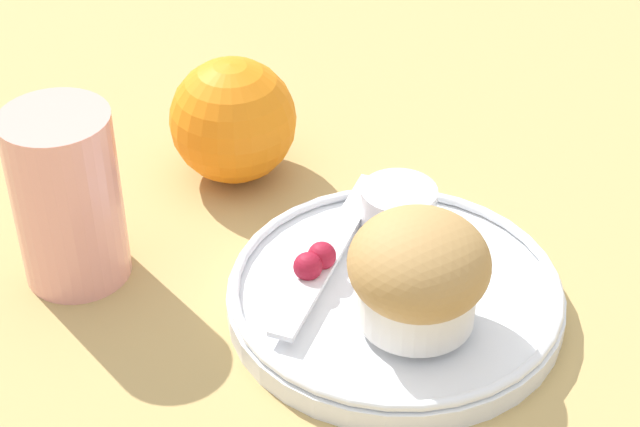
{
  "coord_description": "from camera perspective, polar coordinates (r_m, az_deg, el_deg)",
  "views": [
    {
      "loc": [
        -0.37,
        -0.26,
        0.42
      ],
      "look_at": [
        0.0,
        0.05,
        0.06
      ],
      "focal_mm": 60.0,
      "sensor_mm": 36.0,
      "label": 1
    }
  ],
  "objects": [
    {
      "name": "muffin",
      "position": [
        0.57,
        5.33,
        -3.12
      ],
      "size": [
        0.08,
        0.08,
        0.07
      ],
      "color": "silver",
      "rests_on": "plate"
    },
    {
      "name": "juice_glass",
      "position": [
        0.63,
        -13.34,
        0.84
      ],
      "size": [
        0.06,
        0.06,
        0.11
      ],
      "color": "#E5998C",
      "rests_on": "ground_plane"
    },
    {
      "name": "cream_ramekin",
      "position": [
        0.65,
        4.22,
        0.55
      ],
      "size": [
        0.05,
        0.05,
        0.02
      ],
      "color": "silver",
      "rests_on": "plate"
    },
    {
      "name": "plate",
      "position": [
        0.62,
        3.9,
        -4.32
      ],
      "size": [
        0.19,
        0.19,
        0.02
      ],
      "color": "white",
      "rests_on": "ground_plane"
    },
    {
      "name": "berry_pair",
      "position": [
        0.61,
        -0.17,
        -2.48
      ],
      "size": [
        0.03,
        0.02,
        0.02
      ],
      "color": "maroon",
      "rests_on": "plate"
    },
    {
      "name": "orange_fruit",
      "position": [
        0.71,
        -4.66,
        4.98
      ],
      "size": [
        0.08,
        0.08,
        0.08
      ],
      "color": "orange",
      "rests_on": "ground_plane"
    },
    {
      "name": "ground_plane",
      "position": [
        0.62,
        3.05,
        -5.86
      ],
      "size": [
        3.0,
        3.0,
        0.0
      ],
      "primitive_type": "plane",
      "color": "tan"
    },
    {
      "name": "butter_knife",
      "position": [
        0.63,
        0.55,
        -1.99
      ],
      "size": [
        0.15,
        0.07,
        0.0
      ],
      "rotation": [
        0.0,
        0.0,
        0.33
      ],
      "color": "silver",
      "rests_on": "plate"
    }
  ]
}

